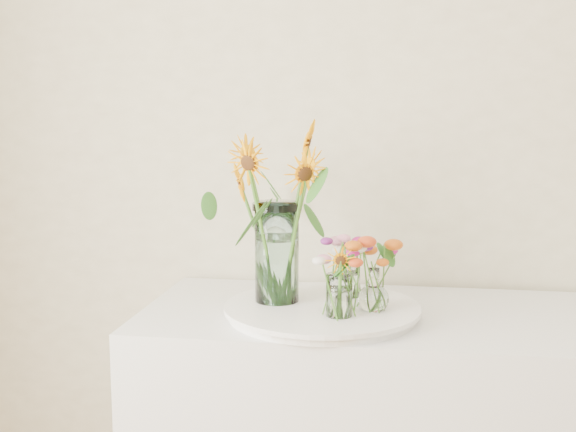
% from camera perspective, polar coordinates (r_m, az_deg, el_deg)
% --- Properties ---
extents(tray, '(0.48, 0.48, 0.02)m').
position_cam_1_polar(tray, '(1.88, 2.70, -7.59)').
color(tray, white).
rests_on(tray, counter).
extents(mason_jar, '(0.14, 0.14, 0.27)m').
position_cam_1_polar(mason_jar, '(1.89, -0.89, -2.92)').
color(mason_jar, '#ADD6D2').
rests_on(mason_jar, tray).
extents(sunflower_bouquet, '(0.61, 0.61, 0.48)m').
position_cam_1_polar(sunflower_bouquet, '(1.87, -0.89, 0.18)').
color(sunflower_bouquet, '#FEA105').
rests_on(sunflower_bouquet, tray).
extents(small_vase_a, '(0.07, 0.07, 0.11)m').
position_cam_1_polar(small_vase_a, '(1.77, 4.07, -6.34)').
color(small_vase_a, white).
rests_on(small_vase_a, tray).
extents(wildflower_posy_a, '(0.18, 0.18, 0.20)m').
position_cam_1_polar(wildflower_posy_a, '(1.76, 4.08, -4.93)').
color(wildflower_posy_a, '#D05A12').
rests_on(wildflower_posy_a, tray).
extents(small_vase_b, '(0.10, 0.10, 0.11)m').
position_cam_1_polar(small_vase_b, '(1.84, 6.79, -5.81)').
color(small_vase_b, white).
rests_on(small_vase_b, tray).
extents(wildflower_posy_b, '(0.21, 0.21, 0.20)m').
position_cam_1_polar(wildflower_posy_b, '(1.83, 6.81, -4.44)').
color(wildflower_posy_b, '#D05A12').
rests_on(wildflower_posy_b, tray).
extents(small_vase_c, '(0.08, 0.08, 0.11)m').
position_cam_1_polar(small_vase_c, '(1.96, 4.82, -4.98)').
color(small_vase_c, white).
rests_on(small_vase_c, tray).
extents(wildflower_posy_c, '(0.17, 0.17, 0.20)m').
position_cam_1_polar(wildflower_posy_c, '(1.95, 4.84, -3.69)').
color(wildflower_posy_c, '#D05A12').
rests_on(wildflower_posy_c, tray).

